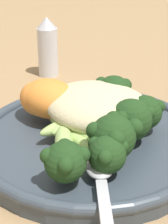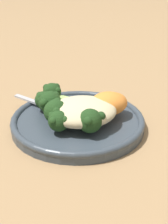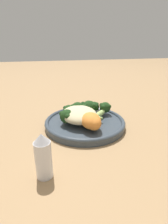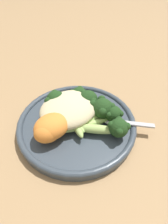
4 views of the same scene
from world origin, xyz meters
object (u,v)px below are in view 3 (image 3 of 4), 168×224
Objects in this scene: broccoli_stalk_0 at (103,109)px; spoon at (97,110)px; plate at (85,123)px; broccoli_stalk_1 at (94,109)px; broccoli_stalk_2 at (89,108)px; broccoli_stalk_4 at (73,112)px; broccoli_stalk_6 at (72,117)px; salt_shaker at (43,156)px; broccoli_stalk_5 at (80,117)px; broccoli_stalk_3 at (79,109)px; quinoa_mound at (79,114)px; sweet_potato_chunk_1 at (91,121)px; sweet_potato_chunk_0 at (93,123)px.

spoon is at bearing 63.41° from broccoli_stalk_0.
plate is 0.06m from broccoli_stalk_1.
broccoli_stalk_0 is 0.04m from broccoli_stalk_2.
broccoli_stalk_2 reaches higher than broccoli_stalk_4.
broccoli_stalk_6 reaches higher than spoon.
salt_shaker is at bearing 146.42° from plate.
broccoli_stalk_0 is at bearing -114.76° from spoon.
broccoli_stalk_2 is (0.04, -0.02, 0.03)m from plate.
broccoli_stalk_2 is 0.95× the size of broccoli_stalk_5.
broccoli_stalk_1 is 0.05m from broccoli_stalk_3.
broccoli_stalk_1 is 1.31× the size of salt_shaker.
broccoli_stalk_6 reaches higher than broccoli_stalk_1.
sweet_potato_chunk_1 reaches higher than quinoa_mound.
sweet_potato_chunk_0 is (-0.10, -0.02, -0.00)m from broccoli_stalk_3.
salt_shaker is at bearing -176.57° from broccoli_stalk_0.
sweet_potato_chunk_0 is (-0.06, -0.02, 0.01)m from broccoli_stalk_5.
broccoli_stalk_4 is at bearing 21.45° from sweet_potato_chunk_1.
broccoli_stalk_2 is at bearing -127.92° from broccoli_stalk_4.
sweet_potato_chunk_0 is 0.57× the size of spoon.
broccoli_stalk_3 reaches higher than sweet_potato_chunk_0.
sweet_potato_chunk_0 is at bearing 150.94° from broccoli_stalk_4.
broccoli_stalk_1 is at bearing 109.41° from broccoli_stalk_0.
broccoli_stalk_0 is 0.08m from broccoli_stalk_3.
broccoli_stalk_5 is at bearing 140.35° from broccoli_stalk_2.
broccoli_stalk_6 is 0.07m from sweet_potato_chunk_0.
quinoa_mound is at bearing 176.81° from spoon.
broccoli_stalk_3 is (-0.01, 0.05, 0.01)m from broccoli_stalk_1.
broccoli_stalk_1 reaches higher than plate.
spoon is at bearing -50.13° from quinoa_mound.
broccoli_stalk_2 is 1.08× the size of broccoli_stalk_3.
quinoa_mound reaches higher than sweet_potato_chunk_0.
broccoli_stalk_1 is at bearing -115.78° from broccoli_stalk_3.
sweet_potato_chunk_1 reaches higher than broccoli_stalk_4.
broccoli_stalk_2 reaches higher than broccoli_stalk_5.
broccoli_stalk_2 is at bearing -10.10° from sweet_potato_chunk_0.
broccoli_stalk_0 is at bearing -139.67° from broccoli_stalk_4.
broccoli_stalk_2 is 0.08m from broccoli_stalk_6.
sweet_potato_chunk_0 is (-0.06, -0.02, -0.00)m from quinoa_mound.
broccoli_stalk_6 reaches higher than sweet_potato_chunk_0.
quinoa_mound is at bearing 138.01° from broccoli_stalk_2.
sweet_potato_chunk_1 is at bearing -172.74° from broccoli_stalk_0.
quinoa_mound is 0.06m from broccoli_stalk_2.
quinoa_mound is (-0.00, 0.02, 0.03)m from plate.
broccoli_stalk_5 is (-0.03, -0.01, -0.00)m from broccoli_stalk_4.
broccoli_stalk_0 reaches higher than plate.
broccoli_stalk_4 is at bearing 47.26° from plate.
salt_shaker is (-0.17, 0.08, 0.00)m from broccoli_stalk_6.
broccoli_stalk_5 reaches higher than spoon.
plate is 0.03m from broccoli_stalk_5.
broccoli_stalk_3 is at bearing 99.19° from broccoli_stalk_2.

